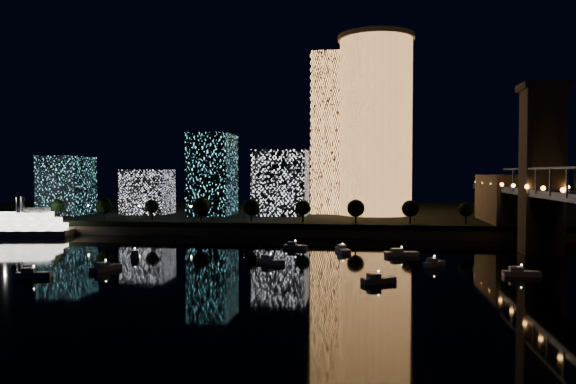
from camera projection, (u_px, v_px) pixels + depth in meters
name	position (u px, v px, depth m)	size (l,w,h in m)	color
ground	(303.00, 280.00, 124.96)	(520.00, 520.00, 0.00)	black
far_bank	(339.00, 215.00, 283.20)	(420.00, 160.00, 5.00)	black
seawall	(328.00, 233.00, 206.05)	(420.00, 6.00, 3.00)	#6B5E4C
tower_cylindrical	(376.00, 125.00, 250.19)	(34.00, 34.00, 79.59)	#FFA251
tower_rectangular	(337.00, 134.00, 262.38)	(23.15, 23.15, 73.66)	#FFA251
midrise_blocks	(189.00, 182.00, 251.15)	(117.17, 30.07, 36.02)	silver
motorboats	(300.00, 260.00, 147.04)	(118.53, 59.92, 2.78)	silver
esplanade_trees	(254.00, 207.00, 215.69)	(165.19, 6.98, 8.99)	black
street_lamps	(244.00, 210.00, 222.41)	(132.70, 0.70, 5.65)	black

